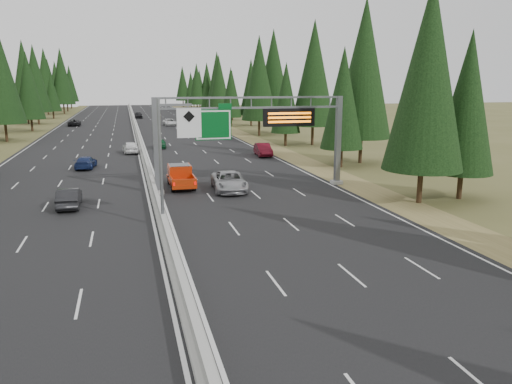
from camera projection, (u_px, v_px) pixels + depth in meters
road at (138, 138)px, 83.55m from camera, size 32.00×260.00×0.08m
shoulder_right at (242, 135)px, 87.95m from camera, size 3.60×260.00×0.06m
shoulder_left at (23, 141)px, 79.16m from camera, size 3.60×260.00×0.06m
median_barrier at (138, 135)px, 83.47m from camera, size 0.70×260.00×0.85m
sign_gantry at (259, 128)px, 41.99m from camera, size 16.75×0.98×7.80m
hov_sign_pole at (170, 154)px, 30.68m from camera, size 2.80×0.50×8.00m
tree_row_right at (283, 83)px, 77.45m from camera, size 11.55×238.94×18.38m
silver_minivan at (229, 181)px, 41.98m from camera, size 3.06×5.95×1.61m
red_pickup at (180, 175)px, 43.71m from camera, size 2.04×5.70×1.86m
car_ahead_green at (160, 144)px, 69.65m from camera, size 1.84×3.85×1.27m
car_ahead_dkred at (263, 150)px, 62.15m from camera, size 2.00×4.85×1.56m
car_ahead_dkgrey at (206, 124)px, 103.63m from camera, size 2.09×4.55×1.29m
car_ahead_white at (170, 122)px, 106.64m from camera, size 2.73×5.28×1.42m
car_ahead_far at (139, 115)px, 129.29m from camera, size 1.93×4.76×1.62m
car_onc_near at (69, 198)px, 36.36m from camera, size 1.57×4.37×1.44m
car_onc_blue at (86, 162)px, 53.03m from camera, size 2.27×4.64×1.30m
car_onc_white at (130, 147)px, 64.63m from camera, size 2.19×4.62×1.53m
car_onc_far at (74, 122)px, 105.82m from camera, size 2.39×5.16×1.43m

